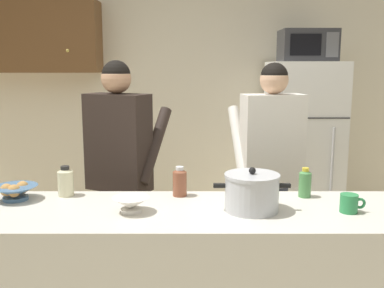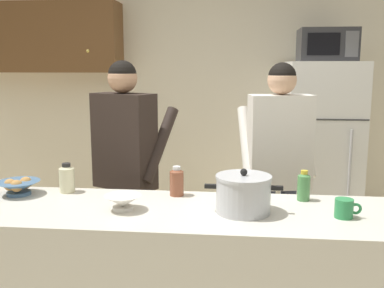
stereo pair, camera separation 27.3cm
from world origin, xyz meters
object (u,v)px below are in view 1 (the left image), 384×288
Objects in this scene: bottle_far_corner at (182,182)px; person_near_pot at (121,155)px; refrigerator at (304,154)px; microwave at (310,46)px; bottle_near_edge at (68,181)px; bottle_mid_counter at (307,183)px; empty_bowl at (133,203)px; person_by_sink at (274,152)px; cooking_pot at (254,192)px; bread_bowl at (17,191)px; coffee_mug at (352,204)px.

person_near_pot is at bearing 131.43° from bottle_far_corner.
refrigerator is 1.00× the size of person_near_pot.
bottle_near_edge is (-1.76, -1.58, -0.83)m from microwave.
empty_bowl is at bearing -164.11° from bottle_mid_counter.
microwave is at bearing 41.98° from bottle_near_edge.
person_by_sink is 4.25× the size of cooking_pot.
cooking_pot reaches higher than bottle_far_corner.
person_near_pot is at bearing 156.21° from bottle_mid_counter.
bread_bowl reaches higher than empty_bowl.
refrigerator is at bearing 54.71° from empty_bowl.
refrigerator reaches higher than empty_bowl.
bottle_near_edge is at bearing 165.72° from cooking_pot.
empty_bowl is 1.14× the size of bottle_mid_counter.
person_by_sink is 6.82× the size of bread_bowl.
person_near_pot is 9.95× the size of bottle_mid_counter.
microwave is 2.74× the size of bottle_near_edge.
bottle_mid_counter reaches higher than bread_bowl.
microwave reaches higher than coffee_mug.
person_near_pot reaches higher than empty_bowl.
refrigerator is 4.29× the size of cooking_pot.
empty_bowl is at bearing -17.23° from bread_bowl.
bread_bowl reaches higher than coffee_mug.
bottle_mid_counter is at bearing -23.79° from person_near_pot.
cooking_pot is 1.07m from bottle_near_edge.
bread_bowl is (-2.02, -1.66, -0.87)m from microwave.
microwave is 1.94× the size of bread_bowl.
bottle_far_corner is at bearing -124.49° from refrigerator.
refrigerator reaches higher than person_near_pot.
refrigerator reaches higher than bread_bowl.
microwave is 2.10m from bottle_far_corner.
microwave is 1.32m from person_by_sink.
refrigerator is 12.96× the size of coffee_mug.
bread_bowl is (-1.55, -0.71, -0.08)m from person_by_sink.
empty_bowl is at bearing -125.29° from refrigerator.
bottle_near_edge is at bearing 180.00° from bottle_far_corner.
bottle_near_edge is (0.26, 0.08, 0.04)m from bread_bowl.
microwave is 2.75m from bread_bowl.
cooking_pot reaches higher than bottle_mid_counter.
microwave is 0.29× the size of person_by_sink.
cooking_pot is (-0.72, -1.86, 0.17)m from refrigerator.
microwave is at bearing -89.93° from refrigerator.
coffee_mug is at bearing -75.35° from person_by_sink.
refrigerator is 3.54× the size of microwave.
coffee_mug is at bearing -59.47° from bottle_mid_counter.
refrigerator is 9.85× the size of bottle_far_corner.
person_near_pot is at bearing 103.29° from empty_bowl.
empty_bowl is (-0.62, -0.03, -0.05)m from cooking_pot.
bottle_mid_counter is at bearing -103.41° from refrigerator.
coffee_mug is 0.32m from bottle_mid_counter.
microwave is at bearing 35.83° from person_near_pot.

